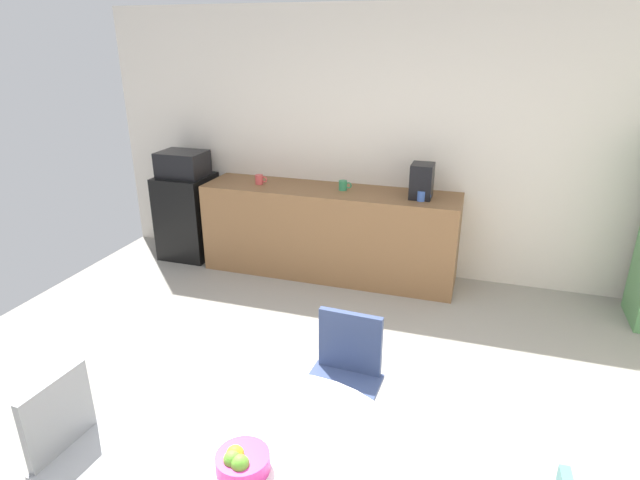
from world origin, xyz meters
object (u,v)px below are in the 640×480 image
mini_fridge (188,216)px  microwave (183,164)px  chair_gray (77,440)px  coffee_maker (422,181)px  chair_navy (345,367)px  mug_red (422,196)px  mug_white (259,179)px  mug_green (343,185)px  fruit_bowl (241,462)px

mini_fridge → microwave: 0.59m
chair_gray → coffee_maker: coffee_maker is taller
microwave → chair_navy: microwave is taller
coffee_maker → chair_navy: bearing=-92.6°
microwave → mug_red: size_ratio=3.72×
mug_white → microwave: bearing=178.6°
mug_red → mini_fridge: bearing=177.8°
mug_green → chair_navy: bearing=-74.1°
mug_white → fruit_bowl: bearing=-67.1°
microwave → chair_gray: (1.36, -3.22, -0.52)m
mug_white → mini_fridge: bearing=178.6°
chair_gray → mug_green: mug_green is taller
mini_fridge → mug_green: size_ratio=7.06×
chair_navy → fruit_bowl: 1.11m
fruit_bowl → mini_fridge: bearing=124.5°
coffee_maker → chair_gray: bearing=-109.8°
fruit_bowl → chair_gray: bearing=172.3°
mug_green → mug_red: bearing=-9.0°
mug_red → coffee_maker: (-0.02, 0.10, 0.11)m
chair_navy → fruit_bowl: bearing=-96.4°
mug_green → mug_red: size_ratio=1.00×
chair_navy → mug_white: bearing=124.1°
chair_gray → coffee_maker: 3.46m
mini_fridge → fruit_bowl: mini_fridge is taller
microwave → mug_green: size_ratio=3.72×
chair_gray → mug_red: 3.36m
microwave → mug_green: bearing=0.8°
microwave → mug_white: size_ratio=3.72×
mini_fridge → mug_red: (2.54, -0.10, 0.49)m
chair_gray → chair_navy: (1.05, 0.94, 0.00)m
chair_navy → mini_fridge: bearing=136.8°
mini_fridge → mug_red: bearing=-2.2°
mini_fridge → chair_gray: bearing=-67.0°
mug_green → mini_fridge: bearing=-179.2°
mug_green → coffee_maker: bearing=-1.8°
microwave → mug_red: (2.54, -0.10, -0.09)m
mini_fridge → chair_navy: size_ratio=1.10×
mug_white → mug_green: size_ratio=1.00×
chair_gray → fruit_bowl: size_ratio=3.97×
mug_green → mug_white: bearing=-177.0°
mug_green → fruit_bowl: bearing=-81.0°
mini_fridge → microwave: size_ratio=1.90×
mug_white → coffee_maker: size_ratio=0.40×
mini_fridge → chair_gray: mini_fridge is taller
microwave → mug_green: (1.76, 0.02, -0.09)m
chair_gray → mini_fridge: bearing=113.0°
mug_red → coffee_maker: 0.15m
chair_navy → chair_gray: bearing=-138.1°
mug_green → coffee_maker: size_ratio=0.40×
chair_gray → mug_red: (1.18, 3.12, 0.43)m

